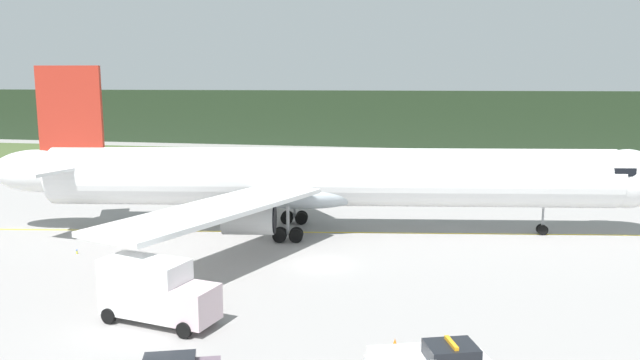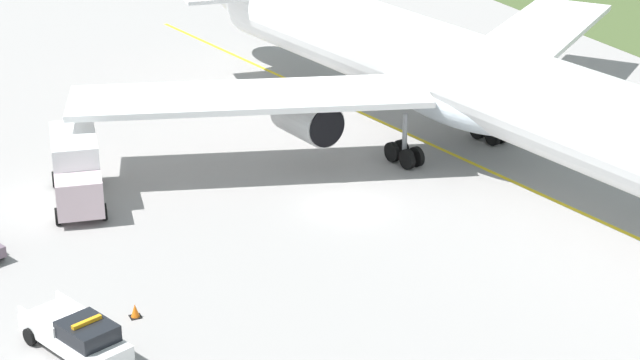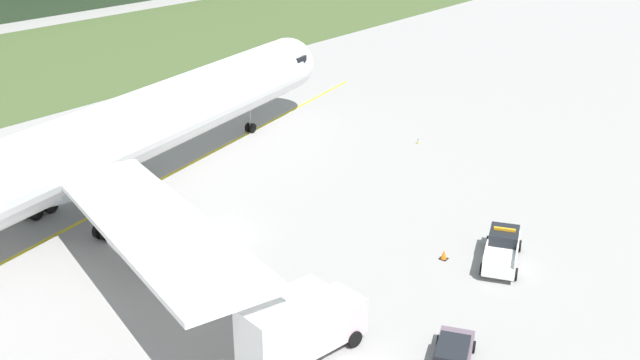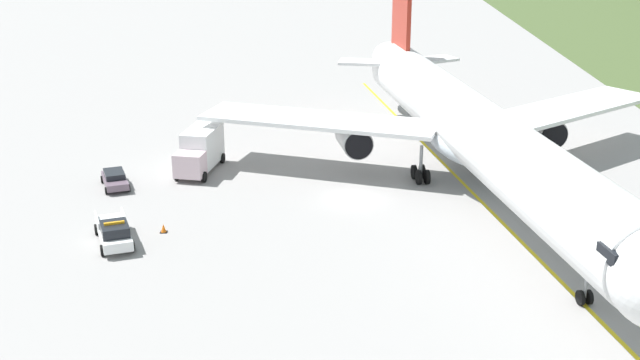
{
  "view_description": "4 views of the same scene",
  "coord_description": "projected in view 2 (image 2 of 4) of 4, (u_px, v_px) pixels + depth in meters",
  "views": [
    {
      "loc": [
        9.18,
        -43.23,
        13.52
      ],
      "look_at": [
        -1.79,
        8.01,
        5.08
      ],
      "focal_mm": 34.2,
      "sensor_mm": 36.0,
      "label": 1
    },
    {
      "loc": [
        49.61,
        -24.78,
        24.81
      ],
      "look_at": [
        5.62,
        -4.26,
        4.43
      ],
      "focal_mm": 63.13,
      "sensor_mm": 36.0,
      "label": 2
    },
    {
      "loc": [
        -30.32,
        -32.57,
        22.62
      ],
      "look_at": [
        4.87,
        -5.28,
        3.92
      ],
      "focal_mm": 40.73,
      "sensor_mm": 36.0,
      "label": 3
    },
    {
      "loc": [
        61.0,
        -2.6,
        23.22
      ],
      "look_at": [
        4.84,
        -2.65,
        3.27
      ],
      "focal_mm": 46.33,
      "sensor_mm": 36.0,
      "label": 4
    }
  ],
  "objects": [
    {
      "name": "catering_truck",
      "position": [
        76.0,
        169.0,
        60.6
      ],
      "size": [
        7.14,
        3.76,
        3.8
      ],
      "color": "beige",
      "rests_on": "ground"
    },
    {
      "name": "apron_cone",
      "position": [
        135.0,
        311.0,
        49.54
      ],
      "size": [
        0.51,
        0.51,
        0.64
      ],
      "color": "black",
      "rests_on": "ground"
    },
    {
      "name": "airliner",
      "position": [
        484.0,
        85.0,
        64.08
      ],
      "size": [
        59.68,
        42.38,
        14.97
      ],
      "color": "white",
      "rests_on": "ground"
    },
    {
      "name": "ops_pickup_truck",
      "position": [
        78.0,
        335.0,
        46.44
      ],
      "size": [
        5.94,
        3.77,
        1.94
      ],
      "color": "white",
      "rests_on": "ground"
    },
    {
      "name": "taxiway_centerline_main",
      "position": [
        487.0,
        170.0,
        65.51
      ],
      "size": [
        79.13,
        14.07,
        0.01
      ],
      "primitive_type": "cube",
      "rotation": [
        0.0,
        0.0,
        0.17
      ],
      "color": "yellow",
      "rests_on": "ground"
    },
    {
      "name": "taxiway_edge_light_west",
      "position": [
        202.0,
        101.0,
        76.45
      ],
      "size": [
        0.12,
        0.12,
        0.37
      ],
      "color": "yellow",
      "rests_on": "ground"
    },
    {
      "name": "ground",
      "position": [
        347.0,
        206.0,
        60.71
      ],
      "size": [
        320.0,
        320.0,
        0.0
      ],
      "primitive_type": "plane",
      "color": "gray"
    }
  ]
}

